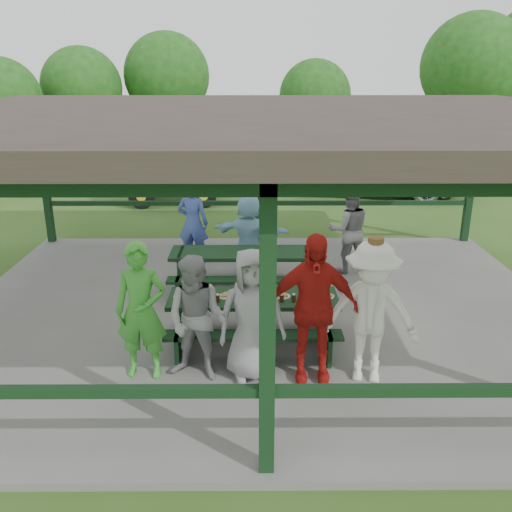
{
  "coord_description": "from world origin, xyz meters",
  "views": [
    {
      "loc": [
        -0.13,
        -8.24,
        3.91
      ],
      "look_at": [
        -0.08,
        -0.3,
        1.15
      ],
      "focal_mm": 38.0,
      "sensor_mm": 36.0,
      "label": 1
    }
  ],
  "objects_px": {
    "contestant_green": "(141,311)",
    "contestant_grey_left": "(197,319)",
    "picnic_table_near": "(253,315)",
    "contestant_grey_mid": "(252,315)",
    "farm_trailer": "(175,181)",
    "pickup_truck": "(372,168)",
    "contestant_red": "(312,308)",
    "spectator_grey": "(349,230)",
    "spectator_blue": "(193,223)",
    "contestant_white_fedora": "(370,313)",
    "picnic_table_far": "(244,266)",
    "spectator_lblue": "(249,235)"
  },
  "relations": [
    {
      "from": "picnic_table_near",
      "to": "contestant_grey_left",
      "type": "bearing_deg",
      "value": -129.03
    },
    {
      "from": "contestant_red",
      "to": "pickup_truck",
      "type": "distance_m",
      "value": 11.98
    },
    {
      "from": "picnic_table_far",
      "to": "spectator_lblue",
      "type": "relative_size",
      "value": 1.61
    },
    {
      "from": "spectator_grey",
      "to": "pickup_truck",
      "type": "xyz_separation_m",
      "value": [
        2.07,
        7.67,
        -0.14
      ]
    },
    {
      "from": "picnic_table_near",
      "to": "contestant_grey_left",
      "type": "distance_m",
      "value": 1.18
    },
    {
      "from": "spectator_blue",
      "to": "spectator_grey",
      "type": "height_order",
      "value": "spectator_blue"
    },
    {
      "from": "picnic_table_near",
      "to": "contestant_green",
      "type": "xyz_separation_m",
      "value": [
        -1.42,
        -0.8,
        0.44
      ]
    },
    {
      "from": "contestant_grey_mid",
      "to": "contestant_red",
      "type": "xyz_separation_m",
      "value": [
        0.76,
        -0.03,
        0.11
      ]
    },
    {
      "from": "contestant_white_fedora",
      "to": "spectator_blue",
      "type": "height_order",
      "value": "contestant_white_fedora"
    },
    {
      "from": "contestant_green",
      "to": "farm_trailer",
      "type": "distance_m",
      "value": 10.12
    },
    {
      "from": "spectator_grey",
      "to": "farm_trailer",
      "type": "bearing_deg",
      "value": -59.56
    },
    {
      "from": "picnic_table_near",
      "to": "contestant_green",
      "type": "height_order",
      "value": "contestant_green"
    },
    {
      "from": "spectator_lblue",
      "to": "spectator_blue",
      "type": "relative_size",
      "value": 0.93
    },
    {
      "from": "contestant_red",
      "to": "contestant_white_fedora",
      "type": "relative_size",
      "value": 1.02
    },
    {
      "from": "picnic_table_far",
      "to": "spectator_lblue",
      "type": "bearing_deg",
      "value": 84.16
    },
    {
      "from": "contestant_white_fedora",
      "to": "pickup_truck",
      "type": "bearing_deg",
      "value": 88.74
    },
    {
      "from": "contestant_green",
      "to": "spectator_grey",
      "type": "xyz_separation_m",
      "value": [
        3.27,
        3.8,
        -0.05
      ]
    },
    {
      "from": "contestant_grey_left",
      "to": "contestant_grey_mid",
      "type": "bearing_deg",
      "value": 18.3
    },
    {
      "from": "spectator_grey",
      "to": "pickup_truck",
      "type": "height_order",
      "value": "spectator_grey"
    },
    {
      "from": "contestant_green",
      "to": "contestant_grey_left",
      "type": "height_order",
      "value": "contestant_green"
    },
    {
      "from": "picnic_table_near",
      "to": "pickup_truck",
      "type": "height_order",
      "value": "pickup_truck"
    },
    {
      "from": "contestant_grey_mid",
      "to": "spectator_blue",
      "type": "distance_m",
      "value": 4.47
    },
    {
      "from": "spectator_blue",
      "to": "spectator_grey",
      "type": "distance_m",
      "value": 3.1
    },
    {
      "from": "contestant_green",
      "to": "contestant_grey_mid",
      "type": "bearing_deg",
      "value": 1.15
    },
    {
      "from": "contestant_grey_mid",
      "to": "farm_trailer",
      "type": "distance_m",
      "value": 10.4
    },
    {
      "from": "contestant_grey_left",
      "to": "spectator_grey",
      "type": "xyz_separation_m",
      "value": [
        2.56,
        3.88,
        0.03
      ]
    },
    {
      "from": "picnic_table_near",
      "to": "picnic_table_far",
      "type": "relative_size",
      "value": 0.93
    },
    {
      "from": "spectator_blue",
      "to": "pickup_truck",
      "type": "distance_m",
      "value": 8.85
    },
    {
      "from": "picnic_table_near",
      "to": "spectator_grey",
      "type": "height_order",
      "value": "spectator_grey"
    },
    {
      "from": "contestant_grey_mid",
      "to": "spectator_blue",
      "type": "bearing_deg",
      "value": 94.06
    },
    {
      "from": "contestant_red",
      "to": "spectator_grey",
      "type": "height_order",
      "value": "contestant_red"
    },
    {
      "from": "picnic_table_near",
      "to": "spectator_grey",
      "type": "bearing_deg",
      "value": 58.3
    },
    {
      "from": "spectator_lblue",
      "to": "contestant_grey_mid",
      "type": "bearing_deg",
      "value": 105.46
    },
    {
      "from": "contestant_green",
      "to": "spectator_blue",
      "type": "relative_size",
      "value": 1.05
    },
    {
      "from": "spectator_blue",
      "to": "spectator_lblue",
      "type": "bearing_deg",
      "value": 164.4
    },
    {
      "from": "contestant_red",
      "to": "spectator_lblue",
      "type": "xyz_separation_m",
      "value": [
        -0.81,
        3.74,
        -0.17
      ]
    },
    {
      "from": "contestant_green",
      "to": "contestant_red",
      "type": "distance_m",
      "value": 2.16
    },
    {
      "from": "contestant_grey_mid",
      "to": "spectator_lblue",
      "type": "bearing_deg",
      "value": 79.47
    },
    {
      "from": "picnic_table_far",
      "to": "pickup_truck",
      "type": "xyz_separation_m",
      "value": [
        4.09,
        8.67,
        0.24
      ]
    },
    {
      "from": "pickup_truck",
      "to": "contestant_white_fedora",
      "type": "bearing_deg",
      "value": -177.79
    },
    {
      "from": "picnic_table_far",
      "to": "farm_trailer",
      "type": "relative_size",
      "value": 0.67
    },
    {
      "from": "picnic_table_near",
      "to": "contestant_grey_mid",
      "type": "xyz_separation_m",
      "value": [
        -0.02,
        -0.85,
        0.4
      ]
    },
    {
      "from": "picnic_table_near",
      "to": "contestant_red",
      "type": "bearing_deg",
      "value": -50.13
    },
    {
      "from": "picnic_table_near",
      "to": "farm_trailer",
      "type": "distance_m",
      "value": 9.58
    },
    {
      "from": "contestant_green",
      "to": "picnic_table_far",
      "type": "bearing_deg",
      "value": 69.1
    },
    {
      "from": "picnic_table_far",
      "to": "contestant_red",
      "type": "bearing_deg",
      "value": -72.68
    },
    {
      "from": "spectator_lblue",
      "to": "spectator_grey",
      "type": "xyz_separation_m",
      "value": [
        1.93,
        0.15,
        0.05
      ]
    },
    {
      "from": "picnic_table_far",
      "to": "spectator_lblue",
      "type": "height_order",
      "value": "spectator_lblue"
    },
    {
      "from": "contestant_grey_mid",
      "to": "pickup_truck",
      "type": "distance_m",
      "value": 12.18
    },
    {
      "from": "contestant_green",
      "to": "contestant_red",
      "type": "xyz_separation_m",
      "value": [
        2.16,
        -0.08,
        0.07
      ]
    }
  ]
}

